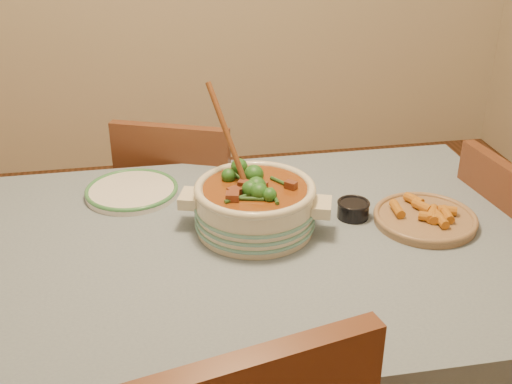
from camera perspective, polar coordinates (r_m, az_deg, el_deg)
The scene contains 6 objects.
dining_table at distance 1.76m, azimuth -1.58°, elevation -7.17°, with size 1.68×1.08×0.76m.
stew_casserole at distance 1.74m, azimuth -0.11°, elevation -0.91°, with size 0.42×0.40×0.39m.
white_plate at distance 1.99m, azimuth -10.98°, elevation 0.12°, with size 0.30×0.30×0.02m.
condiment_bowl at distance 1.84m, azimuth 8.64°, elevation -1.45°, with size 0.11×0.11×0.05m.
fried_plate at distance 1.86m, azimuth 14.81°, elevation -2.15°, with size 0.37×0.37×0.05m.
chair_far at distance 2.41m, azimuth -6.43°, elevation -1.72°, with size 0.53×0.53×0.88m.
Camera 1 is at (-0.21, -1.44, 1.66)m, focal length 45.00 mm.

